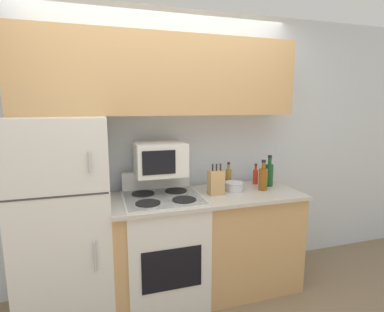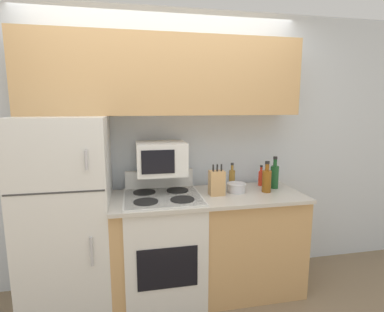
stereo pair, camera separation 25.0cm
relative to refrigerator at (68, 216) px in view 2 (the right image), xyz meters
The scene contains 12 objects.
wall_back 1.02m from the refrigerator, 23.33° to the left, with size 8.00×0.05×2.55m.
lower_cabinets 1.22m from the refrigerator, ahead, with size 1.66×0.65×0.92m.
refrigerator is the anchor object (origin of this frame).
upper_cabinets 1.41m from the refrigerator, 11.01° to the left, with size 2.34×0.34×0.66m.
stove 0.84m from the refrigerator, ahead, with size 0.65×0.63×1.09m.
microwave 0.89m from the refrigerator, ahead, with size 0.42×0.36×0.28m.
knife_block 1.26m from the refrigerator, ahead, with size 0.13×0.10×0.27m.
bowl 1.45m from the refrigerator, ahead, with size 0.17×0.17×0.08m.
bottle_hot_sauce 1.76m from the refrigerator, ahead, with size 0.05×0.05×0.20m.
bottle_whiskey 1.72m from the refrigerator, ahead, with size 0.08×0.08×0.28m.
bottle_wine_green 1.85m from the refrigerator, ahead, with size 0.08×0.08×0.30m.
bottle_vinegar 1.46m from the refrigerator, ahead, with size 0.06×0.06×0.24m.
Camera 2 is at (-0.30, -2.14, 1.69)m, focal length 28.00 mm.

